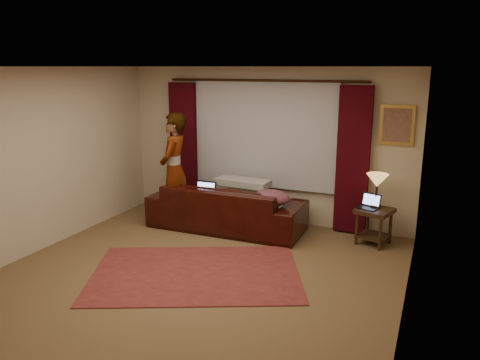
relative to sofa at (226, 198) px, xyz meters
name	(u,v)px	position (x,y,z in m)	size (l,w,h in m)	color
floor	(196,276)	(0.40, -1.80, -0.51)	(5.00, 5.00, 0.01)	brown
ceiling	(191,66)	(0.40, -1.80, 2.09)	(5.00, 5.00, 0.02)	silver
wall_back	(265,146)	(0.40, 0.70, 0.79)	(5.00, 0.02, 2.60)	#BDB094
wall_front	(29,249)	(0.40, -4.30, 0.79)	(5.00, 0.02, 2.60)	#BDB094
wall_left	(38,161)	(-2.10, -1.80, 0.79)	(0.02, 5.00, 2.60)	#BDB094
wall_right	(412,199)	(2.90, -1.80, 0.79)	(0.02, 5.00, 2.60)	#BDB094
sheer_curtain	(264,134)	(0.40, 0.64, 0.99)	(2.50, 0.05, 1.80)	#A7A7AF
drape_left	(184,148)	(-1.10, 0.59, 0.67)	(0.50, 0.14, 2.30)	black
drape_right	(353,160)	(1.90, 0.59, 0.67)	(0.50, 0.14, 2.30)	black
curtain_rod	(263,80)	(0.40, 0.59, 1.87)	(0.04, 0.04, 3.40)	black
picture_frame	(397,125)	(2.50, 0.67, 1.24)	(0.50, 0.04, 0.60)	gold
sofa	(226,198)	(0.00, 0.00, 0.00)	(2.52, 1.09, 1.02)	black
throw_blanket	(243,166)	(0.20, 0.22, 0.51)	(0.90, 0.36, 0.11)	gray
clothing_pile	(272,198)	(0.81, -0.10, 0.12)	(0.57, 0.44, 0.24)	brown
laptop_sofa	(203,191)	(-0.35, -0.15, 0.13)	(0.35, 0.38, 0.25)	black
area_rug	(196,273)	(0.36, -1.74, -0.50)	(2.65, 1.76, 0.01)	maroon
end_table	(374,226)	(2.32, 0.23, -0.23)	(0.48, 0.48, 0.55)	black
tiffany_lamp	(377,191)	(2.31, 0.30, 0.30)	(0.32, 0.32, 0.52)	olive
laptop_table	(368,202)	(2.21, 0.20, 0.15)	(0.29, 0.32, 0.21)	black
person	(174,170)	(-0.87, -0.15, 0.43)	(0.55, 0.55, 1.88)	gray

